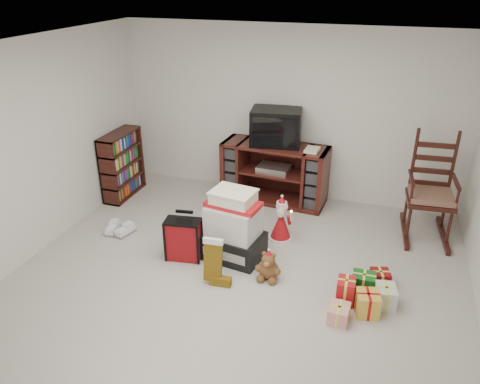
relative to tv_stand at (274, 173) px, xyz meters
name	(u,v)px	position (x,y,z in m)	size (l,w,h in m)	color
room	(233,182)	(0.12, -2.20, 0.81)	(5.01, 5.01, 2.51)	beige
tv_stand	(274,173)	(0.00, 0.00, 0.00)	(1.56, 0.65, 0.87)	#4F1B16
bookshelf	(122,166)	(-2.22, -0.54, 0.04)	(0.27, 0.81, 0.99)	#35130E
rocking_chair	(429,200)	(2.13, -0.32, 0.05)	(0.64, 0.98, 1.41)	#35130E
gift_pile	(233,229)	(-0.07, -1.66, -0.06)	(0.75, 0.59, 0.86)	black
red_suitcase	(184,239)	(-0.62, -1.87, -0.17)	(0.42, 0.26, 0.61)	maroon
stocking	(213,261)	(-0.12, -2.20, -0.16)	(0.26, 0.11, 0.55)	#0D7A12
teddy_bear	(269,267)	(0.45, -1.95, -0.29)	(0.23, 0.20, 0.34)	brown
santa_figurine	(281,223)	(0.37, -1.08, -0.20)	(0.30, 0.28, 0.62)	#A41117
mrs_claus_figurine	(212,228)	(-0.44, -1.43, -0.23)	(0.26, 0.25, 0.54)	#A41117
sneaker_pair	(119,230)	(-1.68, -1.60, -0.39)	(0.36, 0.31, 0.10)	white
gift_cluster	(364,293)	(1.49, -2.04, -0.32)	(0.68, 0.94, 0.23)	red
crt_television	(276,127)	(-0.01, 0.04, 0.69)	(0.76, 0.60, 0.51)	black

